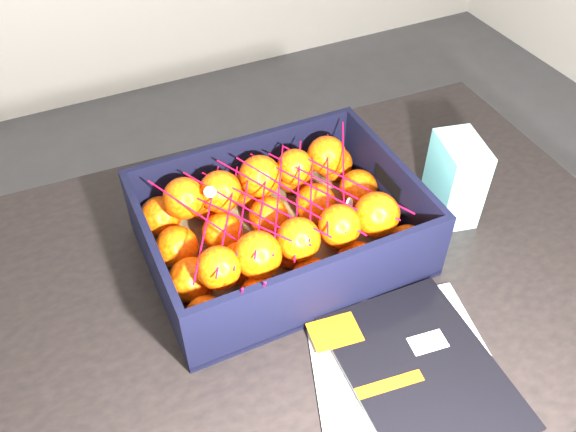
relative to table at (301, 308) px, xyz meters
name	(u,v)px	position (x,y,z in m)	size (l,w,h in m)	color
ground	(351,378)	(0.24, 0.15, -0.65)	(3.50, 3.50, 0.00)	#3D3D3F
table	(301,308)	(0.00, 0.00, 0.00)	(1.23, 0.85, 0.75)	black
magazine_stack	(412,376)	(0.05, -0.25, 0.11)	(0.33, 0.33, 0.02)	silver
produce_crate	(280,234)	(-0.01, 0.06, 0.14)	(0.44, 0.33, 0.13)	brown
clementine_heap	(278,223)	(-0.01, 0.06, 0.17)	(0.42, 0.31, 0.13)	#F64705
mesh_net	(278,202)	(-0.02, 0.06, 0.22)	(0.37, 0.29, 0.09)	red
retail_carton	(455,179)	(0.31, 0.02, 0.18)	(0.07, 0.11, 0.16)	white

